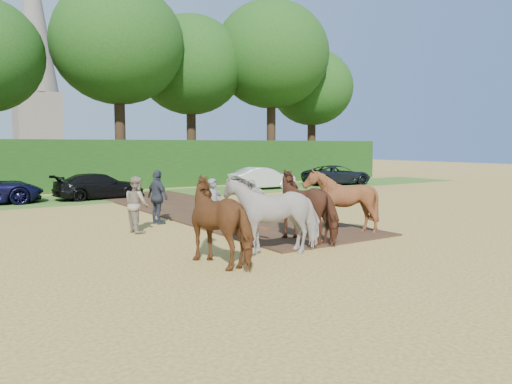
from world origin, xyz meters
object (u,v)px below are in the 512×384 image
(plough_team, at_px, (290,209))
(church, at_px, (35,53))
(spectator_near, at_px, (137,204))
(parked_cars, at_px, (135,183))
(spectator_far, at_px, (158,197))

(plough_team, xyz_separation_m, church, (3.95, 55.77, 12.74))
(spectator_near, distance_m, parked_cars, 11.04)
(plough_team, relative_size, church, 0.25)
(spectator_far, bearing_deg, plough_team, -175.05)
(spectator_far, relative_size, parked_cars, 0.06)
(plough_team, bearing_deg, spectator_far, 105.59)
(spectator_near, bearing_deg, parked_cars, -22.99)
(spectator_far, height_order, plough_team, plough_team)
(plough_team, height_order, parked_cars, plough_team)
(church, bearing_deg, spectator_far, -96.18)
(spectator_far, xyz_separation_m, church, (5.45, 50.36, 12.81))
(spectator_far, xyz_separation_m, parked_cars, (2.61, 9.21, -0.24))
(parked_cars, bearing_deg, spectator_near, -110.03)
(spectator_far, distance_m, church, 52.25)
(spectator_near, relative_size, spectator_far, 0.95)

